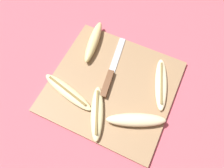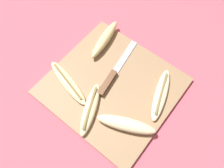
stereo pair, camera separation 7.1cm
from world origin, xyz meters
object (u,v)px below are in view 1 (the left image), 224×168
(banana_cream_curved, at_px, (136,120))
(banana_soft_right, at_px, (97,113))
(banana_pale_long, at_px, (161,84))
(banana_golden_short, at_px, (93,42))
(knife, at_px, (109,77))
(banana_ripe_center, at_px, (68,92))

(banana_cream_curved, bearing_deg, banana_soft_right, -166.27)
(banana_pale_long, height_order, banana_golden_short, banana_golden_short)
(knife, bearing_deg, banana_cream_curved, -45.05)
(banana_ripe_center, relative_size, banana_soft_right, 1.15)
(knife, distance_m, banana_golden_short, 0.15)
(banana_soft_right, bearing_deg, banana_ripe_center, 168.88)
(knife, relative_size, banana_pale_long, 1.30)
(banana_golden_short, bearing_deg, banana_ripe_center, -86.86)
(banana_ripe_center, distance_m, banana_pale_long, 0.31)
(banana_ripe_center, distance_m, banana_soft_right, 0.12)
(banana_pale_long, height_order, banana_cream_curved, banana_cream_curved)
(banana_ripe_center, xyz_separation_m, banana_pale_long, (0.26, 0.15, 0.00))
(banana_soft_right, relative_size, banana_cream_curved, 0.96)
(banana_soft_right, xyz_separation_m, banana_golden_short, (-0.13, 0.23, 0.01))
(banana_cream_curved, bearing_deg, banana_ripe_center, -178.78)
(banana_pale_long, bearing_deg, knife, -163.35)
(banana_cream_curved, bearing_deg, knife, 143.55)
(banana_pale_long, relative_size, banana_golden_short, 1.04)
(banana_cream_curved, bearing_deg, banana_golden_short, 140.80)
(banana_ripe_center, bearing_deg, knife, 46.74)
(banana_pale_long, xyz_separation_m, banana_cream_curved, (-0.03, -0.15, 0.01))
(banana_soft_right, relative_size, banana_golden_short, 0.96)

